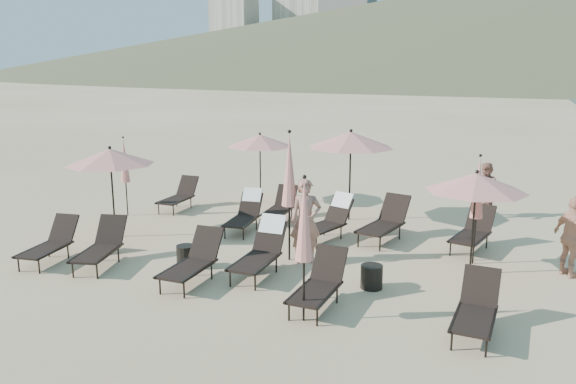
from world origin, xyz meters
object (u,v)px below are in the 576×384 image
at_px(lounger_10, 385,221).
at_px(umbrella_closed_2, 124,161).
at_px(lounger_1, 101,246).
at_px(lounger_6, 179,195).
at_px(lounger_0, 50,243).
at_px(umbrella_open_1, 476,182).
at_px(lounger_2, 193,260).
at_px(beachgoer_c, 573,237).
at_px(lounger_5, 476,308).
at_px(lounger_9, 329,219).
at_px(side_table_0, 186,256).
at_px(umbrella_closed_3, 289,171).
at_px(umbrella_closed_1, 478,188).
at_px(lounger_7, 245,212).
at_px(lounger_3, 261,249).
at_px(umbrella_open_2, 260,141).
at_px(beachgoer_a, 306,221).
at_px(beachgoer_b, 485,190).
at_px(lounger_11, 473,231).
at_px(umbrella_open_3, 351,140).
at_px(lounger_4, 319,283).
at_px(lounger_8, 281,206).
at_px(umbrella_closed_0, 304,221).
at_px(umbrella_open_0, 110,157).

bearing_deg(lounger_10, umbrella_closed_2, -164.21).
distance_m(lounger_1, lounger_6, 4.93).
bearing_deg(lounger_0, umbrella_open_1, 8.97).
relative_size(lounger_2, beachgoer_c, 1.00).
distance_m(lounger_5, lounger_9, 5.43).
distance_m(umbrella_closed_2, side_table_0, 5.09).
height_order(lounger_5, lounger_10, lounger_10).
bearing_deg(umbrella_closed_3, umbrella_closed_1, 18.45).
height_order(lounger_7, lounger_9, lounger_9).
xyz_separation_m(lounger_2, lounger_3, (1.04, 0.94, 0.07)).
height_order(lounger_1, umbrella_open_1, umbrella_open_1).
xyz_separation_m(lounger_2, umbrella_open_2, (-1.58, 6.58, 1.49)).
height_order(lounger_7, beachgoer_a, beachgoer_a).
relative_size(umbrella_open_2, beachgoer_c, 1.32).
distance_m(lounger_9, lounger_10, 1.36).
height_order(umbrella_closed_2, beachgoer_b, umbrella_closed_2).
relative_size(lounger_3, lounger_7, 1.06).
bearing_deg(lounger_3, umbrella_closed_3, 76.49).
height_order(lounger_5, lounger_11, lounger_11).
bearing_deg(lounger_2, lounger_10, 54.38).
relative_size(lounger_6, umbrella_open_3, 0.63).
xyz_separation_m(lounger_2, umbrella_closed_2, (-4.44, 3.70, 1.13)).
height_order(lounger_10, beachgoer_c, beachgoer_c).
distance_m(lounger_0, lounger_11, 9.50).
relative_size(lounger_5, beachgoer_a, 0.87).
bearing_deg(lounger_4, beachgoer_c, 39.65).
xyz_separation_m(lounger_1, beachgoer_a, (3.96, 1.84, 0.48)).
bearing_deg(lounger_1, umbrella_open_2, 68.94).
bearing_deg(lounger_7, lounger_11, 0.14).
height_order(lounger_6, umbrella_open_3, umbrella_open_3).
bearing_deg(umbrella_closed_3, lounger_9, 80.03).
distance_m(lounger_8, umbrella_open_2, 2.70).
bearing_deg(umbrella_open_3, lounger_0, -131.48).
relative_size(lounger_0, lounger_11, 0.94).
distance_m(lounger_1, umbrella_closed_0, 5.18).
bearing_deg(umbrella_closed_0, lounger_1, 169.69).
relative_size(umbrella_closed_1, beachgoer_b, 1.54).
relative_size(lounger_10, umbrella_open_1, 0.87).
distance_m(umbrella_closed_2, beachgoer_b, 10.15).
bearing_deg(umbrella_closed_0, side_table_0, 155.43).
relative_size(umbrella_open_0, beachgoer_a, 1.24).
xyz_separation_m(lounger_3, umbrella_open_0, (-4.45, 0.95, 1.50)).
height_order(lounger_10, beachgoer_a, beachgoer_a).
height_order(umbrella_open_1, beachgoer_c, umbrella_open_1).
height_order(lounger_1, lounger_10, lounger_10).
bearing_deg(lounger_2, lounger_1, 177.41).
height_order(lounger_0, lounger_5, lounger_5).
bearing_deg(lounger_9, beachgoer_a, -70.78).
bearing_deg(umbrella_open_3, umbrella_closed_0, -80.68).
height_order(lounger_3, umbrella_closed_1, umbrella_closed_1).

